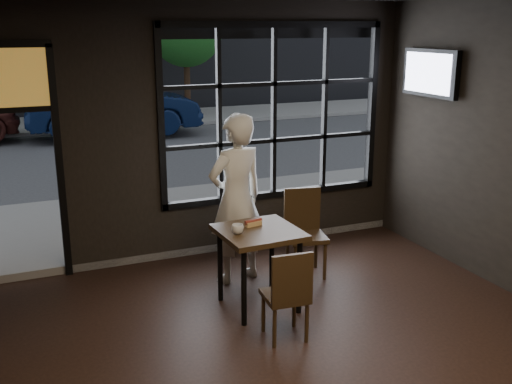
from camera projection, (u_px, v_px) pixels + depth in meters
name	position (u px, v px, depth m)	size (l,w,h in m)	color
window_frame	(274.00, 112.00, 7.75)	(3.06, 0.12, 2.28)	black
street_asphalt	(52.00, 94.00, 25.97)	(60.00, 41.00, 0.04)	#545456
cafe_table	(259.00, 268.00, 6.27)	(0.80, 0.80, 0.87)	#302111
chair_near	(285.00, 293.00, 5.64)	(0.40, 0.40, 0.91)	#302111
chair_window	(306.00, 234.00, 7.06)	(0.44, 0.44, 1.03)	#302111
man	(236.00, 199.00, 6.81)	(0.72, 0.47, 1.97)	silver
hotdog	(253.00, 223.00, 6.27)	(0.20, 0.08, 0.06)	tan
cup	(238.00, 229.00, 6.03)	(0.12, 0.12, 0.10)	silver
tv	(431.00, 73.00, 7.45)	(0.11, 1.00, 0.58)	black
navy_car	(114.00, 106.00, 15.74)	(1.55, 4.45, 1.47)	#081533
tree_left	(32.00, 29.00, 16.98)	(2.31, 2.31, 3.95)	#332114
tree_right	(186.00, 30.00, 18.36)	(2.29, 2.29, 3.90)	#332114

